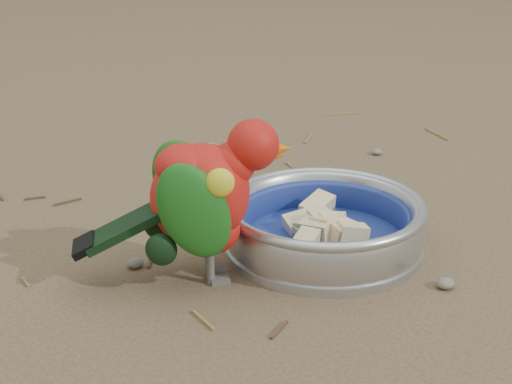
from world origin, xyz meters
TOP-DOWN VIEW (x-y plane):
  - ground at (0.00, 0.00)m, footprint 60.00×60.00m
  - food_bowl at (-0.02, 0.05)m, footprint 0.23×0.23m
  - bowl_wall at (-0.02, 0.05)m, footprint 0.23×0.23m
  - fruit_wedges at (-0.02, 0.05)m, footprint 0.14×0.14m
  - lory_parrot at (-0.17, 0.07)m, footprint 0.23×0.18m
  - ground_debris at (-0.05, 0.06)m, footprint 0.90×0.80m

SIDE VIEW (x-z plane):
  - ground at x=0.00m, z-range 0.00..0.00m
  - ground_debris at x=-0.05m, z-range 0.00..0.01m
  - food_bowl at x=-0.02m, z-range 0.00..0.02m
  - fruit_wedges at x=-0.02m, z-range 0.02..0.05m
  - bowl_wall at x=-0.02m, z-range 0.02..0.06m
  - lory_parrot at x=-0.17m, z-range 0.00..0.17m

